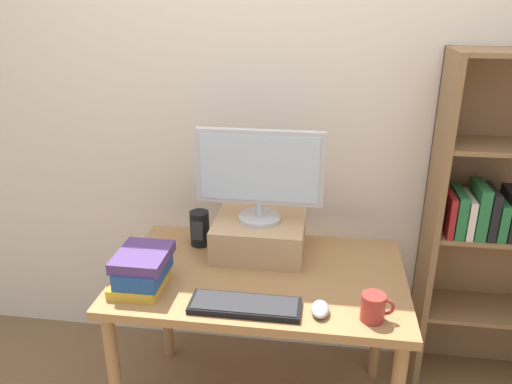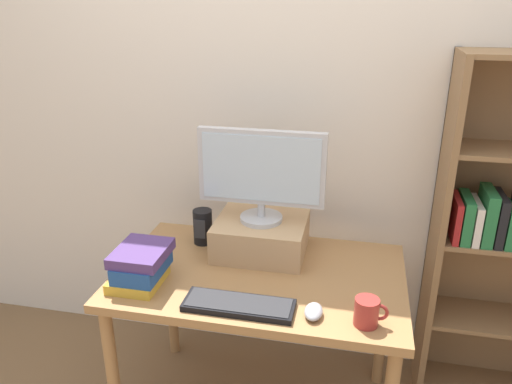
% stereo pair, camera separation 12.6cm
% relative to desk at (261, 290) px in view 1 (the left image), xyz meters
% --- Properties ---
extents(back_wall, '(7.00, 0.08, 2.60)m').
position_rel_desk_xyz_m(back_wall, '(0.00, 0.54, 0.66)').
color(back_wall, beige).
rests_on(back_wall, ground_plane).
extents(desk, '(1.16, 0.72, 0.73)m').
position_rel_desk_xyz_m(desk, '(0.00, 0.00, 0.00)').
color(desk, '#9E7042').
rests_on(desk, ground_plane).
extents(riser_box, '(0.38, 0.33, 0.15)m').
position_rel_desk_xyz_m(riser_box, '(-0.03, 0.18, 0.16)').
color(riser_box, tan).
rests_on(riser_box, desk).
extents(computer_monitor, '(0.53, 0.18, 0.40)m').
position_rel_desk_xyz_m(computer_monitor, '(-0.03, 0.17, 0.45)').
color(computer_monitor, '#B7B7BA').
rests_on(computer_monitor, riser_box).
extents(keyboard, '(0.40, 0.13, 0.02)m').
position_rel_desk_xyz_m(keyboard, '(-0.02, -0.26, 0.10)').
color(keyboard, black).
rests_on(keyboard, desk).
extents(computer_mouse, '(0.06, 0.10, 0.04)m').
position_rel_desk_xyz_m(computer_mouse, '(0.24, -0.25, 0.10)').
color(computer_mouse, '#99999E').
rests_on(computer_mouse, desk).
extents(book_stack, '(0.20, 0.24, 0.15)m').
position_rel_desk_xyz_m(book_stack, '(-0.43, -0.17, 0.16)').
color(book_stack, gold).
rests_on(book_stack, desk).
extents(coffee_mug, '(0.12, 0.08, 0.10)m').
position_rel_desk_xyz_m(coffee_mug, '(0.42, -0.26, 0.14)').
color(coffee_mug, '#9E2D28').
rests_on(coffee_mug, desk).
extents(desk_speaker, '(0.09, 0.09, 0.16)m').
position_rel_desk_xyz_m(desk_speaker, '(-0.30, 0.20, 0.17)').
color(desk_speaker, black).
rests_on(desk_speaker, desk).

